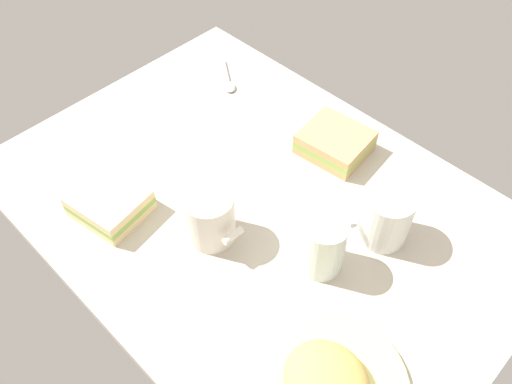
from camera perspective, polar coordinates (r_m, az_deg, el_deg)
name	(u,v)px	position (r cm, az deg, el deg)	size (l,w,h in cm)	color
tabletop	(256,207)	(93.58, 0.00, -1.58)	(90.00, 64.00, 2.00)	#BCB29E
plate_of_food	(326,383)	(75.99, 7.48, -19.58)	(22.60, 22.60, 5.00)	#EAE58C
coffee_mug_black	(386,216)	(87.22, 13.68, -2.50)	(9.62, 9.97, 9.74)	white
coffee_mug_milky	(210,216)	(85.13, -4.95, -2.62)	(10.24, 8.12, 9.54)	silver
sandwich_main	(335,142)	(100.83, 8.44, 5.27)	(12.92, 11.87, 4.40)	tan
sandwich_side	(110,203)	(93.29, -15.35, -1.16)	(13.00, 12.06, 4.40)	beige
glass_of_milk	(323,247)	(82.40, 7.16, -5.86)	(6.99, 6.99, 10.27)	silver
spoon	(228,81)	(116.37, -2.96, 11.73)	(9.90, 7.66, 0.80)	silver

